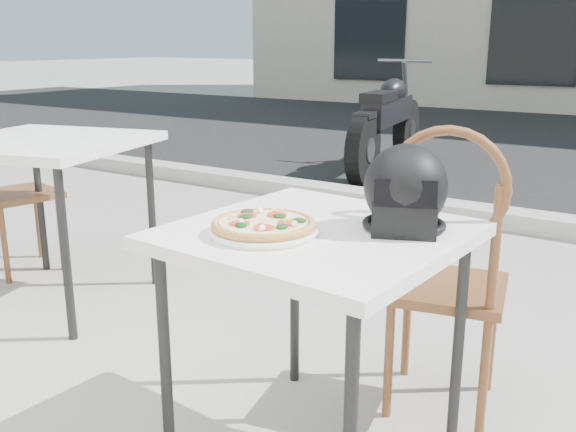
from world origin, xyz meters
The scene contains 9 objects.
curb centered at (0.00, 3.00, 0.06)m, with size 30.00×0.25×0.12m, color #A7A39D.
cafe_table_main centered at (0.19, 0.01, 0.68)m, with size 0.84×0.84×0.75m.
plate centered at (0.09, -0.12, 0.76)m, with size 0.35×0.35×0.02m.
pizza centered at (0.09, -0.12, 0.78)m, with size 0.33×0.33×0.04m.
helmet centered at (0.40, 0.14, 0.86)m, with size 0.32×0.33×0.25m.
cafe_chair_main centered at (0.44, 0.44, 0.57)m, with size 0.47×0.47×1.03m.
cafe_table_side centered at (-1.56, 0.38, 0.75)m, with size 1.06×1.06×0.83m.
cafe_chair_side centered at (-2.11, 0.50, 0.57)m, with size 0.48×0.48×1.03m.
motorcycle centered at (-1.57, 4.42, 0.48)m, with size 0.59×2.21×1.10m.
Camera 1 is at (1.09, -1.55, 1.27)m, focal length 40.00 mm.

